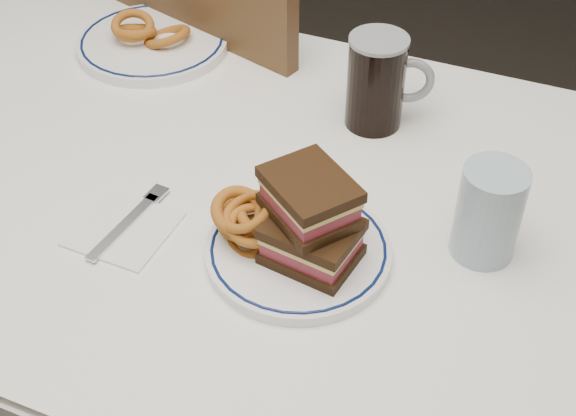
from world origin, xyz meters
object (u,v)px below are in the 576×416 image
at_px(chair_far, 249,109).
at_px(beer_mug, 378,81).
at_px(main_plate, 298,251).
at_px(far_plate, 153,43).
at_px(reuben_sandwich, 311,220).

height_order(chair_far, beer_mug, chair_far).
height_order(chair_far, main_plate, chair_far).
distance_m(beer_mug, far_plate, 0.44).
bearing_deg(reuben_sandwich, chair_far, 122.03).
distance_m(chair_far, far_plate, 0.33).
xyz_separation_m(chair_far, far_plate, (-0.09, -0.20, 0.24)).
distance_m(main_plate, far_plate, 0.58).
xyz_separation_m(main_plate, beer_mug, (-0.00, 0.32, 0.07)).
height_order(main_plate, beer_mug, beer_mug).
bearing_deg(chair_far, main_plate, -59.03).
relative_size(chair_far, beer_mug, 6.36).
relative_size(chair_far, reuben_sandwich, 6.65).
bearing_deg(chair_far, beer_mug, -36.86).
height_order(chair_far, far_plate, chair_far).
relative_size(reuben_sandwich, beer_mug, 0.96).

